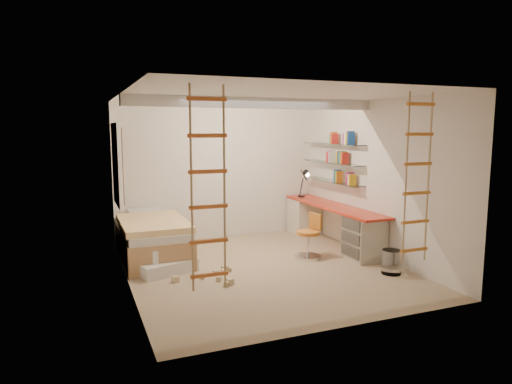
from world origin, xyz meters
name	(u,v)px	position (x,y,z in m)	size (l,w,h in m)	color
floor	(263,269)	(0.00, 0.00, 0.00)	(4.50, 4.50, 0.00)	tan
ceiling_beam	(256,103)	(0.00, 0.30, 2.52)	(4.00, 0.18, 0.16)	white
window_frame	(117,165)	(-1.97, 1.50, 1.55)	(0.06, 1.15, 1.35)	white
window_blind	(119,164)	(-1.93, 1.50, 1.55)	(0.02, 1.00, 1.20)	#4C2D1E
rope_ladder_left	(208,189)	(-1.35, -1.75, 1.52)	(0.41, 0.04, 2.13)	#C65421
rope_ladder_right	(417,179)	(1.35, -1.75, 1.52)	(0.41, 0.04, 2.13)	orange
waste_bin	(391,262)	(1.66, -0.93, 0.18)	(0.29, 0.29, 0.36)	white
desk	(331,223)	(1.72, 0.86, 0.40)	(0.56, 2.80, 0.75)	red
shelves	(332,163)	(1.87, 1.13, 1.50)	(0.25, 1.80, 0.71)	white
bed	(152,238)	(-1.48, 1.23, 0.33)	(1.02, 2.00, 0.69)	#AD7F51
task_lamp	(305,179)	(1.67, 1.82, 1.14)	(0.14, 0.36, 0.57)	black
swivel_chair	(309,242)	(0.93, 0.26, 0.27)	(0.52, 0.52, 0.74)	#C97326
play_platform	(163,261)	(-1.45, 0.45, 0.15)	(1.01, 0.89, 0.38)	silver
toy_blocks	(196,264)	(-1.04, 0.07, 0.18)	(1.22, 1.18, 0.65)	#CCB284
books	(332,156)	(1.87, 1.13, 1.63)	(0.14, 0.70, 0.92)	yellow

